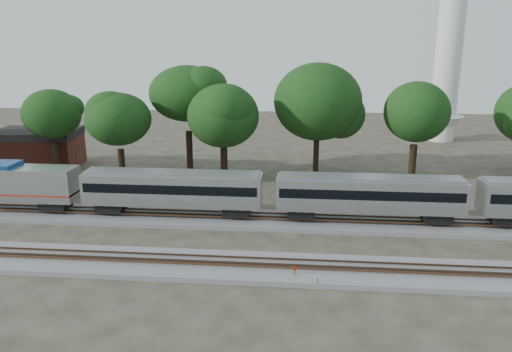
{
  "coord_description": "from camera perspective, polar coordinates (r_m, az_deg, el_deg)",
  "views": [
    {
      "loc": [
        5.22,
        -37.4,
        16.4
      ],
      "look_at": [
        1.24,
        5.0,
        4.71
      ],
      "focal_mm": 35.0,
      "sensor_mm": 36.0,
      "label": 1
    }
  ],
  "objects": [
    {
      "name": "tree_2",
      "position": [
        59.49,
        -15.44,
        6.26
      ],
      "size": [
        7.71,
        7.71,
        10.88
      ],
      "color": "black",
      "rests_on": "ground"
    },
    {
      "name": "brick_building",
      "position": [
        71.86,
        -23.62,
        2.91
      ],
      "size": [
        11.18,
        8.5,
        4.99
      ],
      "rotation": [
        0.0,
        0.0,
        0.12
      ],
      "color": "maroon",
      "rests_on": "ground"
    },
    {
      "name": "tree_6",
      "position": [
        60.5,
        17.89,
        6.97
      ],
      "size": [
        8.51,
        8.51,
        12.0
      ],
      "color": "black",
      "rests_on": "ground"
    },
    {
      "name": "switch_stand_red",
      "position": [
        35.77,
        4.42,
        -10.8
      ],
      "size": [
        0.33,
        0.09,
        1.05
      ],
      "rotation": [
        0.0,
        0.0,
        0.19
      ],
      "color": "#512D19",
      "rests_on": "ground"
    },
    {
      "name": "tree_1",
      "position": [
        65.45,
        -22.32,
        6.58
      ],
      "size": [
        7.86,
        7.86,
        11.08
      ],
      "color": "black",
      "rests_on": "ground"
    },
    {
      "name": "train",
      "position": [
        45.83,
        12.97,
        -1.94
      ],
      "size": [
        86.52,
        2.98,
        4.39
      ],
      "color": "#B0B3B8",
      "rests_on": "ground"
    },
    {
      "name": "track_far",
      "position": [
        46.62,
        -1.41,
        -4.99
      ],
      "size": [
        160.0,
        5.0,
        0.73
      ],
      "color": "slate",
      "rests_on": "ground"
    },
    {
      "name": "tree_4",
      "position": [
        57.92,
        -3.77,
        6.86
      ],
      "size": [
        8.04,
        8.04,
        11.33
      ],
      "color": "black",
      "rests_on": "ground"
    },
    {
      "name": "track_near",
      "position": [
        37.49,
        -3.23,
        -10.28
      ],
      "size": [
        160.0,
        5.0,
        0.73
      ],
      "color": "slate",
      "rests_on": "ground"
    },
    {
      "name": "tree_3",
      "position": [
        62.05,
        -7.83,
        9.31
      ],
      "size": [
        10.2,
        10.2,
        14.38
      ],
      "color": "black",
      "rests_on": "ground"
    },
    {
      "name": "switch_stand_white",
      "position": [
        34.87,
        7.05,
        -11.7
      ],
      "size": [
        0.31,
        0.09,
        0.97
      ],
      "rotation": [
        0.0,
        0.0,
        0.2
      ],
      "color": "#512D19",
      "rests_on": "ground"
    },
    {
      "name": "tree_5",
      "position": [
        60.71,
        7.07,
        8.4
      ],
      "size": [
        9.35,
        9.35,
        13.18
      ],
      "color": "black",
      "rests_on": "ground"
    },
    {
      "name": "ground",
      "position": [
        41.18,
        -2.4,
        -8.14
      ],
      "size": [
        160.0,
        160.0,
        0.0
      ],
      "primitive_type": "plane",
      "color": "#383328",
      "rests_on": "ground"
    },
    {
      "name": "switch_lever",
      "position": [
        35.99,
        6.34,
        -11.6
      ],
      "size": [
        0.56,
        0.42,
        0.3
      ],
      "primitive_type": "cube",
      "rotation": [
        0.0,
        0.0,
        -0.27
      ],
      "color": "#512D19",
      "rests_on": "ground"
    }
  ]
}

